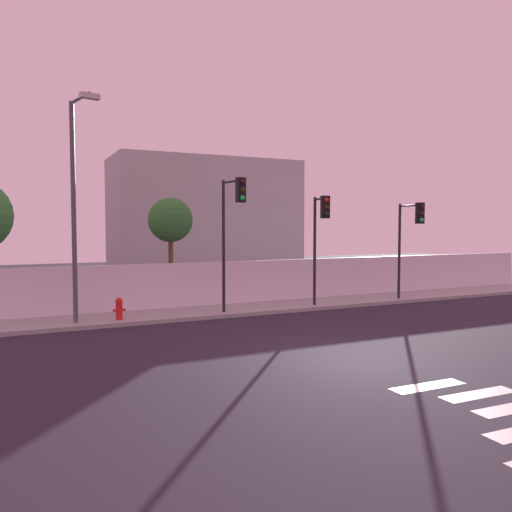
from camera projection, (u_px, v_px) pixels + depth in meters
name	position (u px, v px, depth m)	size (l,w,h in m)	color
ground_plane	(351.00, 361.00, 12.98)	(80.00, 80.00, 0.00)	#26202D
sidewalk	(229.00, 310.00, 20.37)	(36.00, 2.40, 0.15)	#969696
perimeter_wall	(217.00, 283.00, 21.47)	(36.00, 0.18, 1.80)	silver
crosswalk_marking	(496.00, 412.00, 9.41)	(3.11, 3.86, 0.01)	silver
traffic_light_left	(320.00, 226.00, 20.62)	(0.37, 1.23, 4.51)	black
traffic_light_center	(232.00, 216.00, 18.80)	(0.41, 1.53, 5.05)	black
traffic_light_right	(411.00, 229.00, 22.30)	(0.43, 1.73, 4.31)	black
street_lamp_curbside	(76.00, 195.00, 17.01)	(0.78, 1.87, 7.48)	#4C4C51
fire_hydrant	(119.00, 308.00, 17.96)	(0.44, 0.26, 0.78)	red
roadside_tree_midleft	(170.00, 221.00, 21.31)	(1.88, 1.88, 4.65)	brown
low_building_distant	(205.00, 218.00, 35.85)	(12.71, 6.00, 8.07)	#ABABAB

